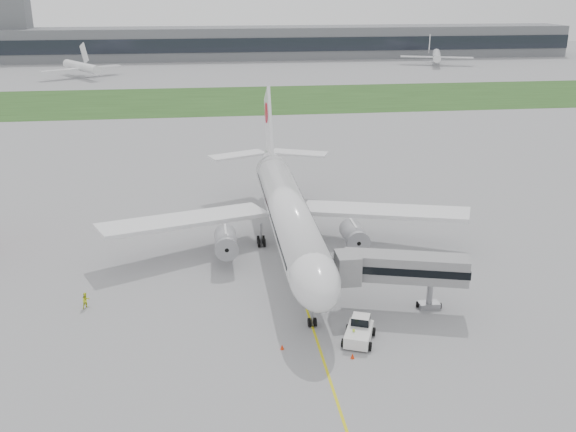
{
  "coord_description": "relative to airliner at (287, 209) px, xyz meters",
  "views": [
    {
      "loc": [
        -9.82,
        -71.48,
        32.77
      ],
      "look_at": [
        -0.27,
        2.0,
        5.78
      ],
      "focal_mm": 40.0,
      "sensor_mm": 36.0,
      "label": 1
    }
  ],
  "objects": [
    {
      "name": "safety_cone_left",
      "position": [
        -3.56,
        -23.81,
        -5.41
      ],
      "size": [
        0.37,
        0.37,
        0.51
      ],
      "primitive_type": "cone",
      "color": "red",
      "rests_on": "ground"
    },
    {
      "name": "ground_crew_near",
      "position": [
        3.36,
        -23.68,
        -4.86
      ],
      "size": [
        0.67,
        0.53,
        1.61
      ],
      "primitive_type": "imported",
      "rotation": [
        0.0,
        0.0,
        3.42
      ],
      "color": "#C5FF2A",
      "rests_on": "ground"
    },
    {
      "name": "distant_aircraft_left",
      "position": [
        -54.09,
        170.32,
        -5.66
      ],
      "size": [
        39.14,
        38.12,
        11.34
      ],
      "primitive_type": null,
      "rotation": [
        0.0,
        0.0,
        0.58
      ],
      "color": "white",
      "rests_on": "ground"
    },
    {
      "name": "airliner",
      "position": [
        0.0,
        0.0,
        0.0
      ],
      "size": [
        48.13,
        53.95,
        17.88
      ],
      "color": "white",
      "rests_on": "ground"
    },
    {
      "name": "apron_markings",
      "position": [
        0.0,
        -9.87,
        -5.66
      ],
      "size": [
        70.0,
        70.0,
        0.04
      ],
      "primitive_type": null,
      "color": "#D0C512",
      "rests_on": "ground"
    },
    {
      "name": "terminal_building",
      "position": [
        0.0,
        225.0,
        1.34
      ],
      "size": [
        320.0,
        22.3,
        14.0
      ],
      "color": "slate",
      "rests_on": "ground"
    },
    {
      "name": "jet_bridge",
      "position": [
        9.4,
        -17.23,
        -0.96
      ],
      "size": [
        13.9,
        6.24,
        6.35
      ],
      "rotation": [
        0.0,
        0.0,
        -0.27
      ],
      "color": "gray",
      "rests_on": "ground"
    },
    {
      "name": "pushback_tug",
      "position": [
        4.11,
        -23.0,
        -4.67
      ],
      "size": [
        4.02,
        4.79,
        2.16
      ],
      "rotation": [
        0.0,
        0.0,
        -0.38
      ],
      "color": "white",
      "rests_on": "ground"
    },
    {
      "name": "ground",
      "position": [
        0.0,
        -4.87,
        -5.66
      ],
      "size": [
        600.0,
        600.0,
        0.0
      ],
      "primitive_type": "plane",
      "color": "gray",
      "rests_on": "ground"
    },
    {
      "name": "grass_strip",
      "position": [
        0.0,
        115.13,
        -5.65
      ],
      "size": [
        600.0,
        50.0,
        0.02
      ],
      "primitive_type": "cube",
      "color": "#25461A",
      "rests_on": "ground"
    },
    {
      "name": "safety_cone_right",
      "position": [
        2.73,
        -26.22,
        -5.4
      ],
      "size": [
        0.38,
        0.38,
        0.53
      ],
      "primitive_type": "cone",
      "color": "red",
      "rests_on": "ground"
    },
    {
      "name": "distant_aircraft_right",
      "position": [
        88.01,
        189.93,
        -5.66
      ],
      "size": [
        37.0,
        34.81,
        11.47
      ],
      "primitive_type": null,
      "rotation": [
        0.0,
        0.0,
        -0.33
      ],
      "color": "white",
      "rests_on": "ground"
    },
    {
      "name": "control_tower",
      "position": [
        -90.0,
        227.13,
        -5.66
      ],
      "size": [
        12.0,
        12.0,
        56.0
      ],
      "primitive_type": null,
      "color": "slate",
      "rests_on": "ground"
    },
    {
      "name": "ground_crew_far",
      "position": [
        -23.35,
        -12.92,
        -4.77
      ],
      "size": [
        1.1,
        1.08,
        1.79
      ],
      "primitive_type": "imported",
      "rotation": [
        0.0,
        0.0,
        0.73
      ],
      "color": "#D1E426",
      "rests_on": "ground"
    }
  ]
}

